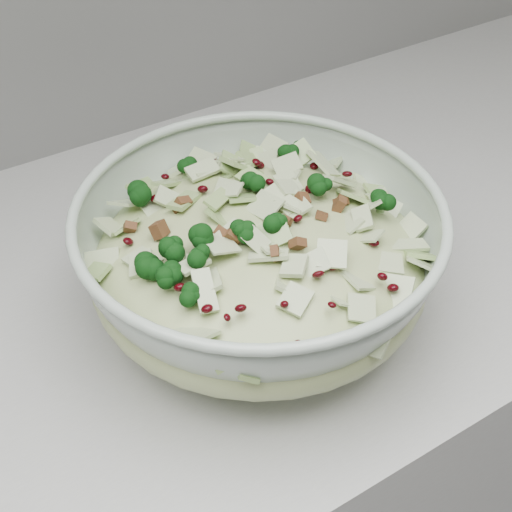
{
  "coord_description": "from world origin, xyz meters",
  "views": [
    {
      "loc": [
        -0.44,
        1.2,
        1.39
      ],
      "look_at": [
        -0.2,
        1.58,
        0.99
      ],
      "focal_mm": 50.0,
      "sensor_mm": 36.0,
      "label": 1
    }
  ],
  "objects": [
    {
      "name": "counter",
      "position": [
        0.0,
        1.7,
        0.45
      ],
      "size": [
        3.6,
        0.6,
        0.9
      ],
      "primitive_type": "cube",
      "color": "#B0B0AB",
      "rests_on": "floor"
    },
    {
      "name": "mixing_bowl",
      "position": [
        -0.19,
        1.6,
        0.97
      ],
      "size": [
        0.43,
        0.43,
        0.13
      ],
      "rotation": [
        0.0,
        0.0,
        0.43
      ],
      "color": "#ABBCAB",
      "rests_on": "counter"
    },
    {
      "name": "salad",
      "position": [
        -0.19,
        1.6,
        0.99
      ],
      "size": [
        0.41,
        0.41,
        0.13
      ],
      "rotation": [
        0.0,
        0.0,
        0.53
      ],
      "color": "#C2C788",
      "rests_on": "mixing_bowl"
    }
  ]
}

